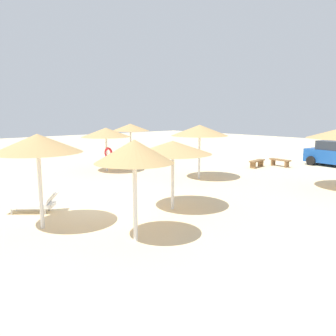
{
  "coord_description": "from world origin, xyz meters",
  "views": [
    {
      "loc": [
        11.01,
        -6.78,
        3.61
      ],
      "look_at": [
        0.0,
        3.0,
        1.2
      ],
      "focal_mm": 36.36,
      "sensor_mm": 36.0,
      "label": 1
    }
  ],
  "objects_px": {
    "parasol_2": "(130,127)",
    "parasol_7": "(173,148)",
    "bench_0": "(257,162)",
    "parasol_5": "(134,152)",
    "lounger_1": "(121,163)",
    "parasol_1": "(106,133)",
    "bench_1": "(280,161)",
    "lounger_2": "(114,156)",
    "parasol_6": "(200,130)",
    "parasol_0": "(38,144)",
    "lounger_0": "(34,204)"
  },
  "relations": [
    {
      "from": "parasol_2",
      "to": "bench_0",
      "type": "distance_m",
      "value": 9.04
    },
    {
      "from": "parasol_2",
      "to": "parasol_6",
      "type": "bearing_deg",
      "value": -4.31
    },
    {
      "from": "parasol_1",
      "to": "lounger_0",
      "type": "bearing_deg",
      "value": -48.71
    },
    {
      "from": "bench_1",
      "to": "parasol_6",
      "type": "bearing_deg",
      "value": -95.31
    },
    {
      "from": "parasol_5",
      "to": "parasol_2",
      "type": "bearing_deg",
      "value": 145.04
    },
    {
      "from": "parasol_5",
      "to": "lounger_0",
      "type": "xyz_separation_m",
      "value": [
        -4.71,
        -1.12,
        -2.23
      ]
    },
    {
      "from": "parasol_1",
      "to": "parasol_0",
      "type": "bearing_deg",
      "value": -42.55
    },
    {
      "from": "lounger_0",
      "to": "bench_0",
      "type": "relative_size",
      "value": 1.19
    },
    {
      "from": "parasol_1",
      "to": "parasol_7",
      "type": "relative_size",
      "value": 1.03
    },
    {
      "from": "parasol_0",
      "to": "bench_0",
      "type": "bearing_deg",
      "value": 99.03
    },
    {
      "from": "parasol_2",
      "to": "lounger_1",
      "type": "relative_size",
      "value": 1.42
    },
    {
      "from": "lounger_0",
      "to": "lounger_2",
      "type": "bearing_deg",
      "value": 135.31
    },
    {
      "from": "parasol_6",
      "to": "bench_1",
      "type": "height_order",
      "value": "parasol_6"
    },
    {
      "from": "parasol_0",
      "to": "parasol_5",
      "type": "height_order",
      "value": "parasol_0"
    },
    {
      "from": "parasol_1",
      "to": "bench_0",
      "type": "xyz_separation_m",
      "value": [
        5.29,
        8.26,
        -2.04
      ]
    },
    {
      "from": "parasol_2",
      "to": "lounger_0",
      "type": "xyz_separation_m",
      "value": [
        7.63,
        -9.74,
        -2.24
      ]
    },
    {
      "from": "parasol_1",
      "to": "parasol_7",
      "type": "height_order",
      "value": "parasol_1"
    },
    {
      "from": "parasol_1",
      "to": "lounger_0",
      "type": "relative_size",
      "value": 1.63
    },
    {
      "from": "parasol_6",
      "to": "lounger_1",
      "type": "bearing_deg",
      "value": -168.41
    },
    {
      "from": "parasol_5",
      "to": "lounger_2",
      "type": "bearing_deg",
      "value": 149.43
    },
    {
      "from": "parasol_6",
      "to": "bench_0",
      "type": "relative_size",
      "value": 2.0
    },
    {
      "from": "lounger_2",
      "to": "parasol_1",
      "type": "bearing_deg",
      "value": -37.5
    },
    {
      "from": "lounger_0",
      "to": "bench_0",
      "type": "height_order",
      "value": "lounger_0"
    },
    {
      "from": "parasol_5",
      "to": "bench_0",
      "type": "relative_size",
      "value": 1.88
    },
    {
      "from": "lounger_2",
      "to": "bench_0",
      "type": "height_order",
      "value": "lounger_2"
    },
    {
      "from": "parasol_6",
      "to": "bench_0",
      "type": "bearing_deg",
      "value": 91.2
    },
    {
      "from": "parasol_2",
      "to": "parasol_6",
      "type": "height_order",
      "value": "parasol_6"
    },
    {
      "from": "parasol_0",
      "to": "parasol_6",
      "type": "relative_size",
      "value": 0.97
    },
    {
      "from": "parasol_2",
      "to": "parasol_1",
      "type": "bearing_deg",
      "value": -60.04
    },
    {
      "from": "parasol_2",
      "to": "bench_0",
      "type": "bearing_deg",
      "value": 36.24
    },
    {
      "from": "parasol_2",
      "to": "lounger_0",
      "type": "bearing_deg",
      "value": -51.95
    },
    {
      "from": "parasol_2",
      "to": "parasol_7",
      "type": "height_order",
      "value": "parasol_2"
    },
    {
      "from": "lounger_1",
      "to": "bench_0",
      "type": "xyz_separation_m",
      "value": [
        5.78,
        6.93,
        0.03
      ]
    },
    {
      "from": "parasol_1",
      "to": "parasol_2",
      "type": "relative_size",
      "value": 1.06
    },
    {
      "from": "parasol_5",
      "to": "parasol_6",
      "type": "height_order",
      "value": "parasol_6"
    },
    {
      "from": "parasol_7",
      "to": "lounger_2",
      "type": "relative_size",
      "value": 1.52
    },
    {
      "from": "parasol_0",
      "to": "parasol_7",
      "type": "bearing_deg",
      "value": 76.1
    },
    {
      "from": "parasol_2",
      "to": "parasol_5",
      "type": "height_order",
      "value": "parasol_5"
    },
    {
      "from": "parasol_6",
      "to": "parasol_7",
      "type": "height_order",
      "value": "parasol_6"
    },
    {
      "from": "parasol_5",
      "to": "lounger_1",
      "type": "distance_m",
      "value": 13.2
    },
    {
      "from": "parasol_2",
      "to": "parasol_0",
      "type": "bearing_deg",
      "value": -46.96
    },
    {
      "from": "parasol_2",
      "to": "parasol_6",
      "type": "relative_size",
      "value": 0.92
    },
    {
      "from": "parasol_2",
      "to": "lounger_0",
      "type": "relative_size",
      "value": 1.54
    },
    {
      "from": "parasol_0",
      "to": "bench_0",
      "type": "distance_m",
      "value": 15.73
    },
    {
      "from": "lounger_0",
      "to": "parasol_0",
      "type": "bearing_deg",
      "value": -13.08
    },
    {
      "from": "parasol_0",
      "to": "lounger_0",
      "type": "relative_size",
      "value": 1.62
    },
    {
      "from": "parasol_7",
      "to": "parasol_5",
      "type": "bearing_deg",
      "value": -60.17
    },
    {
      "from": "parasol_5",
      "to": "bench_1",
      "type": "relative_size",
      "value": 1.88
    },
    {
      "from": "parasol_5",
      "to": "parasol_7",
      "type": "distance_m",
      "value": 3.43
    },
    {
      "from": "parasol_0",
      "to": "bench_1",
      "type": "relative_size",
      "value": 1.94
    }
  ]
}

